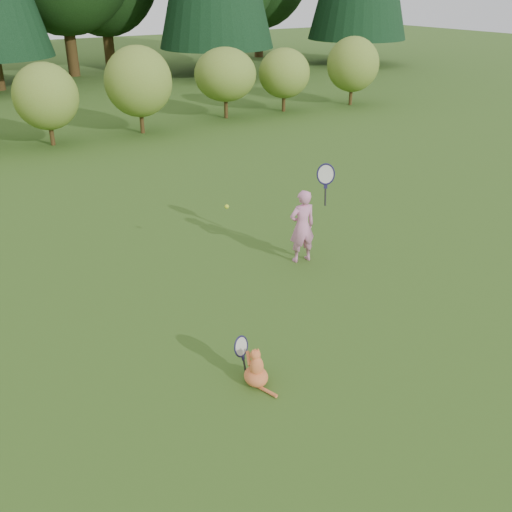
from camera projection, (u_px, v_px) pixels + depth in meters
ground at (272, 319)px, 8.79m from camera, size 100.00×100.00×0.00m
shrub_row at (50, 96)px, 18.15m from camera, size 28.00×3.00×2.80m
child at (303, 225)px, 10.33m from camera, size 0.80×0.54×2.06m
cat at (255, 366)px, 7.28m from camera, size 0.42×0.71×0.71m
tennis_ball at (227, 207)px, 10.02m from camera, size 0.08×0.08×0.08m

